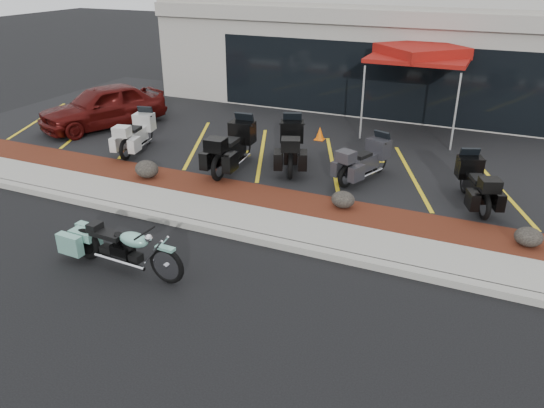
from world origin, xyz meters
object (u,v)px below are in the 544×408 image
at_px(parked_car, 103,106).
at_px(traffic_cone, 320,133).
at_px(hero_cruiser, 166,260).
at_px(touring_white, 146,125).
at_px(popup_canopy, 421,54).

xyz_separation_m(parked_car, traffic_cone, (7.17, 1.65, -0.50)).
bearing_deg(traffic_cone, parked_car, -167.08).
relative_size(hero_cruiser, traffic_cone, 6.44).
height_order(touring_white, parked_car, parked_car).
distance_m(traffic_cone, popup_canopy, 3.99).
height_order(parked_car, popup_canopy, popup_canopy).
bearing_deg(touring_white, parked_car, 57.45).
relative_size(hero_cruiser, touring_white, 1.34).
relative_size(traffic_cone, popup_canopy, 0.13).
bearing_deg(parked_car, touring_white, 4.14).
distance_m(hero_cruiser, traffic_cone, 8.68).
distance_m(parked_car, traffic_cone, 7.38).
bearing_deg(traffic_cone, hero_cruiser, -89.04).
height_order(traffic_cone, popup_canopy, popup_canopy).
bearing_deg(hero_cruiser, traffic_cone, 93.64).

